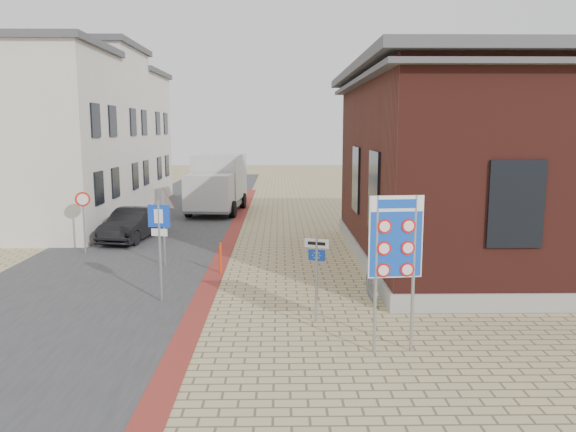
# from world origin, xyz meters

# --- Properties ---
(ground) EXTENTS (120.00, 120.00, 0.00)m
(ground) POSITION_xyz_m (0.00, 0.00, 0.00)
(ground) COLOR tan
(ground) RESTS_ON ground
(road_strip) EXTENTS (7.00, 60.00, 0.02)m
(road_strip) POSITION_xyz_m (-5.50, 15.00, 0.01)
(road_strip) COLOR #38383A
(road_strip) RESTS_ON ground
(curb_strip) EXTENTS (0.60, 40.00, 0.02)m
(curb_strip) POSITION_xyz_m (-2.00, 10.00, 0.01)
(curb_strip) COLOR maroon
(curb_strip) RESTS_ON ground
(brick_building) EXTENTS (13.00, 13.00, 6.80)m
(brick_building) POSITION_xyz_m (8.99, 7.00, 3.49)
(brick_building) COLOR gray
(brick_building) RESTS_ON ground
(townhouse_near) EXTENTS (7.40, 6.40, 8.30)m
(townhouse_near) POSITION_xyz_m (-10.99, 12.00, 4.17)
(townhouse_near) COLOR silver
(townhouse_near) RESTS_ON ground
(townhouse_mid) EXTENTS (7.40, 6.40, 9.10)m
(townhouse_mid) POSITION_xyz_m (-10.99, 18.00, 4.57)
(townhouse_mid) COLOR silver
(townhouse_mid) RESTS_ON ground
(townhouse_far) EXTENTS (7.40, 6.40, 8.30)m
(townhouse_far) POSITION_xyz_m (-10.99, 24.00, 4.17)
(townhouse_far) COLOR silver
(townhouse_far) RESTS_ON ground
(bike_rack) EXTENTS (0.08, 1.80, 0.60)m
(bike_rack) POSITION_xyz_m (2.65, 2.20, 0.26)
(bike_rack) COLOR slate
(bike_rack) RESTS_ON ground
(sedan) EXTENTS (2.04, 4.26, 1.35)m
(sedan) POSITION_xyz_m (-6.10, 10.64, 0.67)
(sedan) COLOR black
(sedan) RESTS_ON ground
(box_truck) EXTENTS (3.02, 6.32, 3.21)m
(box_truck) POSITION_xyz_m (-3.36, 18.64, 1.66)
(box_truck) COLOR slate
(box_truck) RESTS_ON ground
(border_sign) EXTENTS (1.13, 0.17, 3.33)m
(border_sign) POSITION_xyz_m (2.50, -1.50, 2.41)
(border_sign) COLOR gray
(border_sign) RESTS_ON ground
(essen_sign) EXTENTS (0.57, 0.24, 2.20)m
(essen_sign) POSITION_xyz_m (1.00, 0.30, 1.44)
(essen_sign) COLOR gray
(essen_sign) RESTS_ON ground
(parking_sign) EXTENTS (0.60, 0.15, 2.75)m
(parking_sign) POSITION_xyz_m (-3.09, 2.00, 1.89)
(parking_sign) COLOR gray
(parking_sign) RESTS_ON ground
(yield_sign) EXTENTS (0.93, 0.31, 2.69)m
(yield_sign) POSITION_xyz_m (-3.80, 6.00, 2.06)
(yield_sign) COLOR gray
(yield_sign) RESTS_ON ground
(speed_sign) EXTENTS (0.52, 0.25, 2.35)m
(speed_sign) POSITION_xyz_m (-7.20, 8.00, 1.57)
(speed_sign) COLOR gray
(speed_sign) RESTS_ON ground
(bollard) EXTENTS (0.10, 0.10, 1.01)m
(bollard) POSITION_xyz_m (-1.80, 5.00, 0.51)
(bollard) COLOR red
(bollard) RESTS_ON ground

